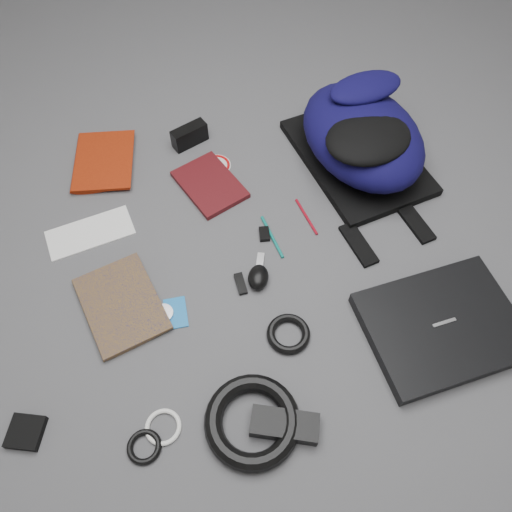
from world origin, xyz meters
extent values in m
plane|color=#4F4F51|center=(0.00, 0.00, 0.00)|extent=(4.00, 4.00, 0.00)
cube|color=black|center=(0.41, -0.28, 0.02)|extent=(0.40, 0.33, 0.04)
imported|color=maroon|center=(-0.48, 0.44, 0.01)|extent=(0.20, 0.26, 0.03)
imported|color=#AD760C|center=(-0.45, -0.10, 0.01)|extent=(0.25, 0.29, 0.02)
cube|color=white|center=(-0.44, 0.17, 0.00)|extent=(0.25, 0.16, 0.00)
cube|color=#3E0C0E|center=(-0.09, 0.28, 0.01)|extent=(0.22, 0.25, 0.02)
cube|color=black|center=(-0.12, 0.47, 0.03)|extent=(0.12, 0.08, 0.06)
cylinder|color=white|center=(-0.06, 0.36, 0.00)|extent=(0.11, 0.11, 0.00)
cylinder|color=#0D7B6F|center=(0.06, 0.06, 0.00)|extent=(0.04, 0.15, 0.01)
cylinder|color=maroon|center=(0.17, 0.11, 0.00)|extent=(0.04, 0.13, 0.01)
cube|color=blue|center=(-0.23, -0.12, 0.00)|extent=(0.06, 0.09, 0.00)
cube|color=black|center=(-0.05, -0.07, 0.01)|extent=(0.03, 0.06, 0.01)
cube|color=silver|center=(0.01, -0.01, 0.00)|extent=(0.03, 0.05, 0.01)
cube|color=black|center=(0.04, 0.07, 0.01)|extent=(0.03, 0.05, 0.01)
ellipsoid|color=black|center=(-0.01, -0.06, 0.02)|extent=(0.07, 0.09, 0.04)
cylinder|color=silver|center=(-0.33, -0.14, 0.01)|extent=(0.06, 0.06, 0.01)
cylinder|color=#B2B1B4|center=(-0.26, -0.12, 0.01)|extent=(0.06, 0.06, 0.01)
torus|color=black|center=(0.04, -0.23, 0.01)|extent=(0.11, 0.11, 0.02)
cube|color=black|center=(-0.02, -0.44, 0.02)|extent=(0.16, 0.11, 0.04)
torus|color=black|center=(-0.09, -0.42, 0.02)|extent=(0.24, 0.24, 0.04)
cube|color=black|center=(-0.58, -0.35, 0.01)|extent=(0.09, 0.09, 0.02)
torus|color=black|center=(-0.33, -0.43, 0.01)|extent=(0.10, 0.10, 0.01)
torus|color=white|center=(-0.28, -0.39, 0.01)|extent=(0.09, 0.09, 0.01)
camera|label=1|loc=(-0.13, -0.70, 1.14)|focal=35.00mm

